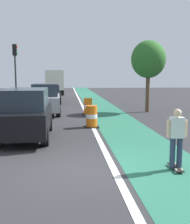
{
  "coord_description": "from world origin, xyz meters",
  "views": [
    {
      "loc": [
        -0.35,
        -7.36,
        2.58
      ],
      "look_at": [
        0.76,
        3.73,
        1.1
      ],
      "focal_mm": 44.24,
      "sensor_mm": 36.0,
      "label": 1
    }
  ],
  "objects_px": {
    "traffic_barrel_front": "(92,117)",
    "street_tree_sidewalk": "(148,60)",
    "parked_suv_second": "(46,99)",
    "skateboarder_on_lane": "(177,137)",
    "traffic_light_corner": "(15,64)",
    "parked_suv_nearest": "(27,113)",
    "parked_sedan_third": "(50,94)",
    "traffic_barrel_mid": "(88,107)",
    "delivery_truck_down_block": "(54,81)"
  },
  "relations": [
    {
      "from": "traffic_barrel_mid",
      "to": "delivery_truck_down_block",
      "type": "height_order",
      "value": "delivery_truck_down_block"
    },
    {
      "from": "parked_suv_second",
      "to": "traffic_barrel_front",
      "type": "relative_size",
      "value": 4.28
    },
    {
      "from": "traffic_barrel_front",
      "to": "street_tree_sidewalk",
      "type": "bearing_deg",
      "value": 50.68
    },
    {
      "from": "traffic_barrel_front",
      "to": "delivery_truck_down_block",
      "type": "bearing_deg",
      "value": 96.88
    },
    {
      "from": "parked_suv_second",
      "to": "street_tree_sidewalk",
      "type": "relative_size",
      "value": 0.93
    },
    {
      "from": "parked_suv_nearest",
      "to": "delivery_truck_down_block",
      "type": "xyz_separation_m",
      "value": [
        -0.12,
        26.89,
        0.81
      ]
    },
    {
      "from": "parked_suv_nearest",
      "to": "parked_suv_second",
      "type": "height_order",
      "value": "same"
    },
    {
      "from": "parked_suv_second",
      "to": "traffic_light_corner",
      "type": "height_order",
      "value": "traffic_light_corner"
    },
    {
      "from": "parked_suv_second",
      "to": "delivery_truck_down_block",
      "type": "bearing_deg",
      "value": 91.01
    },
    {
      "from": "skateboarder_on_lane",
      "to": "street_tree_sidewalk",
      "type": "height_order",
      "value": "street_tree_sidewalk"
    },
    {
      "from": "parked_suv_nearest",
      "to": "traffic_light_corner",
      "type": "bearing_deg",
      "value": 102.03
    },
    {
      "from": "parked_suv_second",
      "to": "parked_sedan_third",
      "type": "bearing_deg",
      "value": 91.03
    },
    {
      "from": "skateboarder_on_lane",
      "to": "traffic_barrel_front",
      "type": "height_order",
      "value": "skateboarder_on_lane"
    },
    {
      "from": "skateboarder_on_lane",
      "to": "traffic_barrel_mid",
      "type": "xyz_separation_m",
      "value": [
        -1.61,
        10.95,
        -0.38
      ]
    },
    {
      "from": "traffic_light_corner",
      "to": "skateboarder_on_lane",
      "type": "bearing_deg",
      "value": -66.35
    },
    {
      "from": "traffic_barrel_front",
      "to": "traffic_light_corner",
      "type": "relative_size",
      "value": 0.21
    },
    {
      "from": "street_tree_sidewalk",
      "to": "delivery_truck_down_block",
      "type": "bearing_deg",
      "value": 111.01
    },
    {
      "from": "parked_suv_nearest",
      "to": "parked_sedan_third",
      "type": "bearing_deg",
      "value": 89.62
    },
    {
      "from": "traffic_barrel_mid",
      "to": "delivery_truck_down_block",
      "type": "xyz_separation_m",
      "value": [
        -3.14,
        20.34,
        1.31
      ]
    },
    {
      "from": "traffic_barrel_mid",
      "to": "traffic_barrel_front",
      "type": "bearing_deg",
      "value": -91.9
    },
    {
      "from": "parked_suv_second",
      "to": "parked_suv_nearest",
      "type": "bearing_deg",
      "value": -91.81
    },
    {
      "from": "parked_suv_second",
      "to": "traffic_barrel_mid",
      "type": "bearing_deg",
      "value": -12.85
    },
    {
      "from": "parked_suv_nearest",
      "to": "traffic_barrel_mid",
      "type": "xyz_separation_m",
      "value": [
        3.02,
        6.54,
        -0.5
      ]
    },
    {
      "from": "skateboarder_on_lane",
      "to": "traffic_light_corner",
      "type": "height_order",
      "value": "traffic_light_corner"
    },
    {
      "from": "traffic_barrel_mid",
      "to": "traffic_light_corner",
      "type": "distance_m",
      "value": 8.35
    },
    {
      "from": "traffic_barrel_front",
      "to": "delivery_truck_down_block",
      "type": "distance_m",
      "value": 25.02
    },
    {
      "from": "skateboarder_on_lane",
      "to": "street_tree_sidewalk",
      "type": "distance_m",
      "value": 12.53
    },
    {
      "from": "parked_suv_second",
      "to": "traffic_light_corner",
      "type": "relative_size",
      "value": 0.91
    },
    {
      "from": "parked_suv_nearest",
      "to": "street_tree_sidewalk",
      "type": "xyz_separation_m",
      "value": [
        7.32,
        7.51,
        2.63
      ]
    },
    {
      "from": "traffic_light_corner",
      "to": "street_tree_sidewalk",
      "type": "relative_size",
      "value": 1.02
    },
    {
      "from": "skateboarder_on_lane",
      "to": "parked_suv_second",
      "type": "relative_size",
      "value": 0.36
    },
    {
      "from": "skateboarder_on_lane",
      "to": "traffic_barrel_front",
      "type": "relative_size",
      "value": 1.55
    },
    {
      "from": "skateboarder_on_lane",
      "to": "traffic_light_corner",
      "type": "bearing_deg",
      "value": 113.65
    },
    {
      "from": "parked_suv_second",
      "to": "traffic_barrel_front",
      "type": "xyz_separation_m",
      "value": [
        2.65,
        -5.09,
        -0.5
      ]
    },
    {
      "from": "traffic_barrel_mid",
      "to": "delivery_truck_down_block",
      "type": "bearing_deg",
      "value": 98.78
    },
    {
      "from": "parked_suv_nearest",
      "to": "traffic_barrel_mid",
      "type": "bearing_deg",
      "value": 65.21
    },
    {
      "from": "skateboarder_on_lane",
      "to": "traffic_light_corner",
      "type": "relative_size",
      "value": 0.33
    },
    {
      "from": "parked_suv_second",
      "to": "parked_sedan_third",
      "type": "relative_size",
      "value": 1.12
    },
    {
      "from": "parked_suv_second",
      "to": "traffic_light_corner",
      "type": "xyz_separation_m",
      "value": [
        -2.78,
        4.82,
        2.47
      ]
    },
    {
      "from": "parked_sedan_third",
      "to": "traffic_barrel_front",
      "type": "bearing_deg",
      "value": -77.35
    },
    {
      "from": "parked_suv_nearest",
      "to": "traffic_barrel_mid",
      "type": "distance_m",
      "value": 7.22
    },
    {
      "from": "parked_suv_nearest",
      "to": "parked_sedan_third",
      "type": "relative_size",
      "value": 1.11
    },
    {
      "from": "skateboarder_on_lane",
      "to": "parked_suv_nearest",
      "type": "distance_m",
      "value": 6.4
    },
    {
      "from": "parked_sedan_third",
      "to": "traffic_light_corner",
      "type": "bearing_deg",
      "value": -137.25
    },
    {
      "from": "parked_sedan_third",
      "to": "delivery_truck_down_block",
      "type": "xyz_separation_m",
      "value": [
        -0.22,
        12.43,
        1.01
      ]
    },
    {
      "from": "traffic_barrel_mid",
      "to": "parked_suv_second",
      "type": "bearing_deg",
      "value": 167.15
    },
    {
      "from": "skateboarder_on_lane",
      "to": "delivery_truck_down_block",
      "type": "relative_size",
      "value": 0.22
    },
    {
      "from": "skateboarder_on_lane",
      "to": "parked_suv_second",
      "type": "bearing_deg",
      "value": 110.81
    },
    {
      "from": "delivery_truck_down_block",
      "to": "traffic_barrel_mid",
      "type": "bearing_deg",
      "value": -81.22
    },
    {
      "from": "delivery_truck_down_block",
      "to": "street_tree_sidewalk",
      "type": "relative_size",
      "value": 1.54
    }
  ]
}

